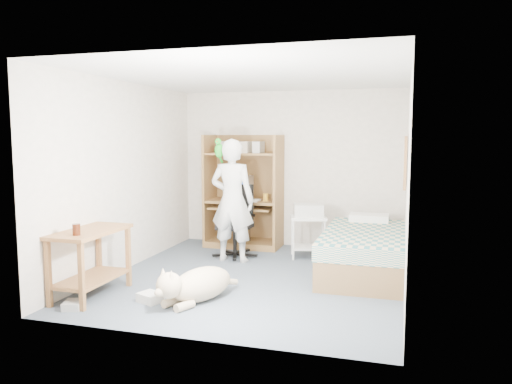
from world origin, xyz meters
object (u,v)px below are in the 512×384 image
Objects in this scene: person at (232,201)px; side_desk at (91,253)px; bed at (364,251)px; printer_cart at (308,230)px; dog at (197,284)px; computer_hutch at (244,196)px; office_chair at (236,231)px.

side_desk is at bearing 63.97° from person.
bed is 3.29× the size of printer_cart.
bed is 2.34m from dog.
computer_hutch is 0.82m from office_chair.
person is at bearing 121.38° from dog.
dog is (0.22, -1.80, -0.68)m from person.
computer_hutch is at bearing 121.79° from dog.
printer_cart reaches higher than dog.
side_desk is 0.95× the size of office_chair.
person is at bearing -81.96° from computer_hutch.
office_chair is at bearing -82.42° from computer_hutch.
printer_cart is at bearing -23.02° from computer_hutch.
bed is at bearing -11.87° from office_chair.
side_desk is at bearing -147.50° from bed.
bed is 1.95m from person.
office_chair is (0.94, 2.25, -0.12)m from side_desk.
bed is 1.08m from printer_cart.
computer_hutch is at bearing 98.56° from office_chair.
bed is at bearing 32.50° from side_desk.
side_desk is 3.16m from printer_cart.
office_chair is at bearing 175.96° from printer_cart.
bed reaches higher than printer_cart.
computer_hutch is 2.35m from bed.
side_desk is 2.21m from person.
side_desk is at bearing -144.02° from printer_cart.
dog is at bearing -82.70° from computer_hutch.
bed reaches higher than dog.
office_chair is (0.09, -0.69, -0.45)m from computer_hutch.
dog is at bearing -134.56° from bed.
person is (0.05, -0.31, 0.50)m from office_chair.
person is at bearing -79.96° from office_chair.
bed is at bearing 69.93° from dog.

